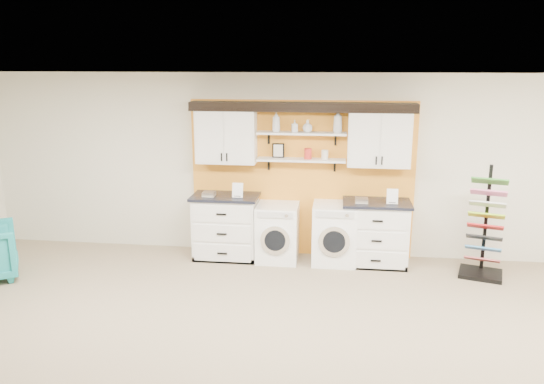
# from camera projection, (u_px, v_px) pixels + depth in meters

# --- Properties ---
(ceiling) EXTENTS (10.00, 10.00, 0.00)m
(ceiling) POSITION_uv_depth(u_px,v_px,m) (267.00, 85.00, 3.93)
(ceiling) COLOR white
(ceiling) RESTS_ON wall_back
(wall_back) EXTENTS (10.00, 0.00, 10.00)m
(wall_back) POSITION_uv_depth(u_px,v_px,m) (302.00, 166.00, 8.12)
(wall_back) COLOR beige
(wall_back) RESTS_ON floor
(accent_panel) EXTENTS (3.40, 0.07, 2.40)m
(accent_panel) POSITION_uv_depth(u_px,v_px,m) (302.00, 179.00, 8.14)
(accent_panel) COLOR orange
(accent_panel) RESTS_ON wall_back
(upper_cabinet_left) EXTENTS (0.90, 0.35, 0.84)m
(upper_cabinet_left) POSITION_uv_depth(u_px,v_px,m) (226.00, 135.00, 7.95)
(upper_cabinet_left) COLOR white
(upper_cabinet_left) RESTS_ON wall_back
(upper_cabinet_right) EXTENTS (0.90, 0.35, 0.84)m
(upper_cabinet_right) POSITION_uv_depth(u_px,v_px,m) (379.00, 138.00, 7.67)
(upper_cabinet_right) COLOR white
(upper_cabinet_right) RESTS_ON wall_back
(shelf_lower) EXTENTS (1.32, 0.28, 0.03)m
(shelf_lower) POSITION_uv_depth(u_px,v_px,m) (301.00, 160.00, 7.90)
(shelf_lower) COLOR white
(shelf_lower) RESTS_ON wall_back
(shelf_upper) EXTENTS (1.32, 0.28, 0.03)m
(shelf_upper) POSITION_uv_depth(u_px,v_px,m) (301.00, 133.00, 7.80)
(shelf_upper) COLOR white
(shelf_upper) RESTS_ON wall_back
(crown_molding) EXTENTS (3.30, 0.41, 0.13)m
(crown_molding) POSITION_uv_depth(u_px,v_px,m) (302.00, 106.00, 7.72)
(crown_molding) COLOR black
(crown_molding) RESTS_ON wall_back
(picture_frame) EXTENTS (0.18, 0.02, 0.22)m
(picture_frame) POSITION_uv_depth(u_px,v_px,m) (278.00, 151.00, 7.96)
(picture_frame) COLOR black
(picture_frame) RESTS_ON shelf_lower
(canister_red) EXTENTS (0.11, 0.11, 0.16)m
(canister_red) POSITION_uv_depth(u_px,v_px,m) (308.00, 154.00, 7.86)
(canister_red) COLOR red
(canister_red) RESTS_ON shelf_lower
(canister_cream) EXTENTS (0.10, 0.10, 0.14)m
(canister_cream) POSITION_uv_depth(u_px,v_px,m) (325.00, 155.00, 7.84)
(canister_cream) COLOR silver
(canister_cream) RESTS_ON shelf_lower
(base_cabinet_left) EXTENTS (1.01, 0.66, 0.99)m
(base_cabinet_left) POSITION_uv_depth(u_px,v_px,m) (226.00, 226.00, 8.14)
(base_cabinet_left) COLOR white
(base_cabinet_left) RESTS_ON floor
(base_cabinet_right) EXTENTS (0.99, 0.66, 0.97)m
(base_cabinet_right) POSITION_uv_depth(u_px,v_px,m) (375.00, 233.00, 7.86)
(base_cabinet_right) COLOR white
(base_cabinet_right) RESTS_ON floor
(washer) EXTENTS (0.62, 0.71, 0.87)m
(washer) POSITION_uv_depth(u_px,v_px,m) (278.00, 232.00, 8.05)
(washer) COLOR white
(washer) RESTS_ON floor
(dryer) EXTENTS (0.65, 0.71, 0.90)m
(dryer) POSITION_uv_depth(u_px,v_px,m) (334.00, 233.00, 7.94)
(dryer) COLOR white
(dryer) RESTS_ON floor
(sample_rack) EXTENTS (0.68, 0.62, 1.57)m
(sample_rack) POSITION_uv_depth(u_px,v_px,m) (484.00, 241.00, 7.43)
(sample_rack) COLOR black
(sample_rack) RESTS_ON floor
(soap_bottle_a) EXTENTS (0.15, 0.15, 0.30)m
(soap_bottle_a) POSITION_uv_depth(u_px,v_px,m) (276.00, 121.00, 7.81)
(soap_bottle_a) COLOR silver
(soap_bottle_a) RESTS_ON shelf_upper
(soap_bottle_b) EXTENTS (0.10, 0.10, 0.18)m
(soap_bottle_b) POSITION_uv_depth(u_px,v_px,m) (295.00, 126.00, 7.79)
(soap_bottle_b) COLOR silver
(soap_bottle_b) RESTS_ON shelf_upper
(soap_bottle_c) EXTENTS (0.14, 0.14, 0.18)m
(soap_bottle_c) POSITION_uv_depth(u_px,v_px,m) (308.00, 126.00, 7.77)
(soap_bottle_c) COLOR silver
(soap_bottle_c) RESTS_ON shelf_upper
(soap_bottle_d) EXTENTS (0.14, 0.14, 0.34)m
(soap_bottle_d) POSITION_uv_depth(u_px,v_px,m) (338.00, 121.00, 7.69)
(soap_bottle_d) COLOR silver
(soap_bottle_d) RESTS_ON shelf_upper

